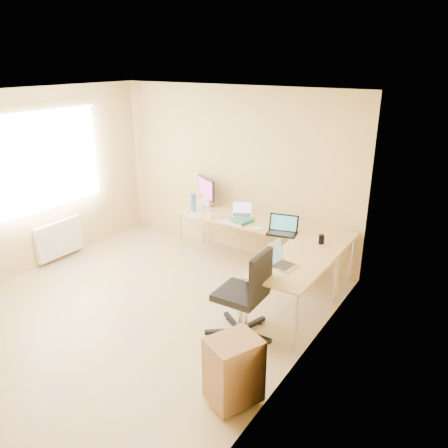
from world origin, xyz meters
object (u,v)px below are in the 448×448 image
Objects in this scene: laptop_black at (282,225)px; office_chair at (240,296)px; desk_main at (261,245)px; mug at (211,216)px; keyboard at (232,223)px; desk_fan at (209,198)px; monitor at (206,192)px; water_bottle at (193,202)px; desk_return at (293,291)px; laptop_center at (242,209)px; cabinet at (234,370)px; laptop_return at (284,257)px.

office_chair is at bearing -95.88° from laptop_black.
desk_main is 28.16× the size of mug.
keyboard is 1.48× the size of desk_fan.
laptop_black is 0.37× the size of office_chair.
water_bottle is at bearing -60.54° from monitor.
desk_return is 1.86m from mug.
keyboard is 0.81m from water_bottle.
laptop_black reaches higher than desk_main.
desk_return is at bearing -22.81° from keyboard.
monitor reaches higher than desk_fan.
laptop_center is (0.81, -0.25, -0.08)m from monitor.
water_bottle is at bearing 157.33° from cabinet.
keyboard reaches higher than cabinet.
desk_return is (0.98, -1.00, 0.00)m from desk_main.
desk_fan is 2.40m from laptop_return.
desk_main is 0.58m from keyboard.
desk_fan is 2.54m from office_chair.
laptop_center is at bearing 12.20° from monitor.
monitor reaches higher than water_bottle.
water_bottle is 1.12× the size of desk_fan.
desk_main is at bearing 19.39° from monitor.
keyboard reaches higher than desk_return.
keyboard is 0.91m from desk_fan.
water_bottle is 2.25m from laptop_return.
laptop_center is at bearing 151.00° from laptop_black.
laptop_center reaches higher than keyboard.
laptop_return is (0.45, -0.88, -0.01)m from laptop_black.
laptop_black is 1.17× the size of laptop_return.
monitor is 0.37m from water_bottle.
desk_return is 2.32m from water_bottle.
cabinet is (0.15, -1.60, -0.01)m from desk_return.
office_chair is at bearing -45.88° from mug.
desk_return is 13.82× the size of mug.
cabinet is at bearing -47.31° from water_bottle.
desk_return is at bearing -22.83° from mug.
desk_fan is 3.60m from cabinet.
keyboard is 1.32× the size of water_bottle.
monitor is 2.44m from laptop_return.
laptop_return is at bearing -117.18° from desk_return.
cabinet is at bearing -52.20° from keyboard.
cabinet is at bearing -63.74° from office_chair.
desk_fan is at bearing 169.54° from desk_main.
monitor reaches higher than laptop_return.
office_chair is (0.62, -1.65, 0.13)m from desk_main.
desk_fan is 0.24× the size of office_chair.
monitor is at bearing 131.47° from office_chair.
desk_return is at bearing -0.28° from monitor.
mug is 0.37× the size of desk_fan.
laptop_center is 0.78× the size of laptop_black.
desk_return is 1.68m from laptop_center.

